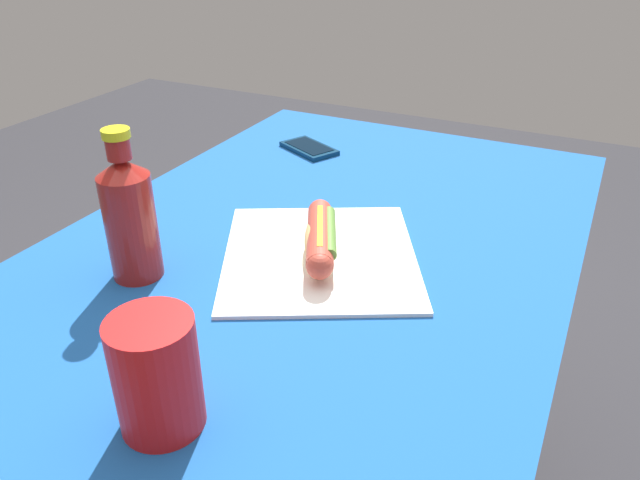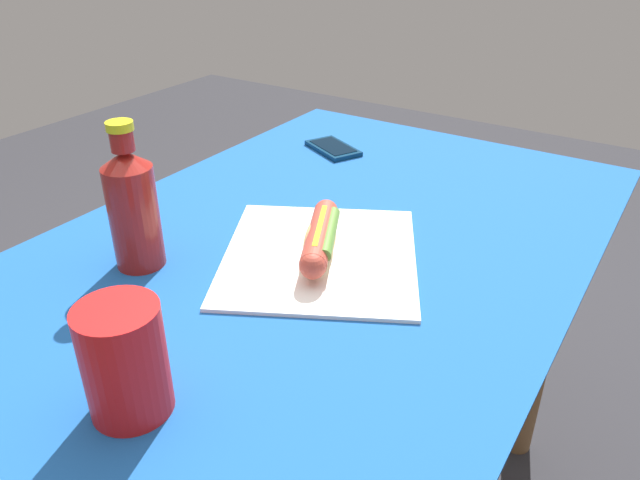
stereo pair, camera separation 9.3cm
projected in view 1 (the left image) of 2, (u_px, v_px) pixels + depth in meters
name	position (u px, v px, depth m)	size (l,w,h in m)	color
dining_table	(319.00, 306.00, 1.07)	(1.18, 0.80, 0.75)	brown
paper_wrapper	(320.00, 255.00, 0.94)	(0.32, 0.29, 0.01)	white
hot_dog	(321.00, 238.00, 0.93)	(0.19, 0.11, 0.05)	#DBB26B
cell_phone	(309.00, 148.00, 1.35)	(0.12, 0.15, 0.01)	#0A2D4C
soda_bottle	(130.00, 216.00, 0.85)	(0.07, 0.07, 0.22)	maroon
drinking_cup	(157.00, 375.00, 0.61)	(0.09, 0.09, 0.13)	red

